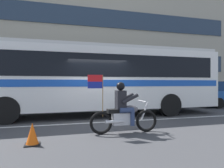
# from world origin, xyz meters

# --- Properties ---
(ground_plane) EXTENTS (60.00, 60.00, 0.00)m
(ground_plane) POSITION_xyz_m (0.00, 0.00, 0.00)
(ground_plane) COLOR #3D3D3F
(sidewalk_curb) EXTENTS (28.00, 3.80, 0.15)m
(sidewalk_curb) POSITION_xyz_m (0.00, 5.10, 0.07)
(sidewalk_curb) COLOR gray
(sidewalk_curb) RESTS_ON ground_plane
(lane_center_stripe) EXTENTS (26.60, 0.14, 0.01)m
(lane_center_stripe) POSITION_xyz_m (0.00, -0.60, 0.00)
(lane_center_stripe) COLOR silver
(lane_center_stripe) RESTS_ON ground_plane
(office_building_facade) EXTENTS (28.00, 0.89, 9.32)m
(office_building_facade) POSITION_xyz_m (0.00, 7.39, 4.67)
(office_building_facade) COLOR gray
(office_building_facade) RESTS_ON ground_plane
(transit_bus) EXTENTS (11.81, 2.68, 3.22)m
(transit_bus) POSITION_xyz_m (0.12, 1.19, 1.88)
(transit_bus) COLOR white
(transit_bus) RESTS_ON ground_plane
(motorcycle_with_rider) EXTENTS (2.20, 0.64, 1.78)m
(motorcycle_with_rider) POSITION_xyz_m (0.24, -2.46, 0.67)
(motorcycle_with_rider) COLOR black
(motorcycle_with_rider) RESTS_ON ground_plane
(traffic_cone) EXTENTS (0.36, 0.36, 0.55)m
(traffic_cone) POSITION_xyz_m (-2.33, -3.00, 0.26)
(traffic_cone) COLOR #EA590F
(traffic_cone) RESTS_ON ground_plane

